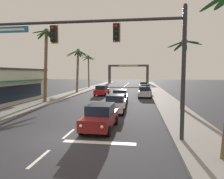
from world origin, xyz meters
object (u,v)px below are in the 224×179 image
object	(u,v)px
sedan_lead_at_stop_bar	(100,117)
town_gateway_arch	(128,71)
sedan_third_in_queue	(116,103)
palm_left_second	(46,54)
sedan_oncoming_far	(102,90)
palm_left_third	(78,62)
sedan_parked_far_kerb	(143,86)
palm_right_second	(184,62)
sedan_parked_nearest_kerb	(145,92)
traffic_signal_mast	(119,45)
sedan_fifth_in_queue	(120,96)
sedan_parked_mid_kerb	(145,89)
palm_left_farthest	(88,64)

from	to	relation	value
sedan_lead_at_stop_bar	town_gateway_arch	xyz separation A→B (m)	(-1.75, 61.81, 3.57)
sedan_third_in_queue	palm_left_second	xyz separation A→B (m)	(-9.27, 4.84, 5.32)
sedan_oncoming_far	palm_left_third	bearing A→B (deg)	146.01
palm_left_second	sedan_parked_far_kerb	bearing A→B (deg)	62.54
palm_left_second	palm_right_second	xyz separation A→B (m)	(15.87, -3.00, -1.27)
sedan_lead_at_stop_bar	sedan_parked_nearest_kerb	world-z (taller)	same
sedan_lead_at_stop_bar	town_gateway_arch	world-z (taller)	town_gateway_arch
sedan_parked_nearest_kerb	palm_right_second	bearing A→B (deg)	-71.58
traffic_signal_mast	sedan_fifth_in_queue	bearing A→B (deg)	95.38
sedan_lead_at_stop_bar	palm_right_second	size ratio (longest dim) A/B	0.63
sedan_lead_at_stop_bar	palm_left_second	xyz separation A→B (m)	(-8.98, 10.92, 5.32)
sedan_oncoming_far	palm_right_second	xyz separation A→B (m)	(10.68, -12.66, 4.05)
sedan_fifth_in_queue	palm_left_third	xyz separation A→B (m)	(-9.17, 11.96, 4.90)
traffic_signal_mast	sedan_parked_nearest_kerb	xyz separation A→B (m)	(1.88, 20.52, -4.43)
sedan_parked_nearest_kerb	sedan_fifth_in_queue	bearing A→B (deg)	-116.39
sedan_lead_at_stop_bar	palm_right_second	bearing A→B (deg)	48.99
sedan_third_in_queue	palm_left_third	distance (m)	20.89
sedan_parked_far_kerb	palm_left_second	distance (m)	27.37
sedan_lead_at_stop_bar	palm_left_third	distance (m)	26.22
sedan_parked_nearest_kerb	sedan_parked_far_kerb	distance (m)	16.13
sedan_lead_at_stop_bar	sedan_parked_mid_kerb	distance (m)	24.24
traffic_signal_mast	sedan_lead_at_stop_bar	world-z (taller)	traffic_signal_mast
palm_left_farthest	palm_right_second	bearing A→B (deg)	-59.55
palm_left_third	town_gateway_arch	distance (m)	38.42
sedan_fifth_in_queue	sedan_parked_mid_kerb	size ratio (longest dim) A/B	1.00
palm_left_second	sedan_fifth_in_queue	bearing A→B (deg)	7.72
traffic_signal_mast	sedan_oncoming_far	world-z (taller)	traffic_signal_mast
sedan_oncoming_far	sedan_parked_mid_kerb	size ratio (longest dim) A/B	1.01
town_gateway_arch	sedan_oncoming_far	bearing A→B (deg)	-92.84
palm_left_farthest	sedan_parked_nearest_kerb	bearing A→B (deg)	-53.73
sedan_parked_nearest_kerb	sedan_lead_at_stop_bar	bearing A→B (deg)	-100.14
palm_left_third	sedan_lead_at_stop_bar	bearing A→B (deg)	-69.45
sedan_lead_at_stop_bar	sedan_fifth_in_queue	xyz separation A→B (m)	(0.13, 12.16, 0.00)
sedan_fifth_in_queue	palm_left_second	world-z (taller)	palm_left_second
sedan_third_in_queue	traffic_signal_mast	bearing A→B (deg)	-81.76
traffic_signal_mast	sedan_parked_mid_kerb	distance (m)	26.35
sedan_lead_at_stop_bar	sedan_parked_mid_kerb	size ratio (longest dim) A/B	1.00
traffic_signal_mast	palm_left_second	distance (m)	16.56
sedan_parked_far_kerb	palm_right_second	distance (m)	27.35
traffic_signal_mast	town_gateway_arch	size ratio (longest dim) A/B	0.76
traffic_signal_mast	palm_left_second	world-z (taller)	palm_left_second
palm_left_second	sedan_third_in_queue	bearing A→B (deg)	-27.58
sedan_oncoming_far	sedan_parked_nearest_kerb	size ratio (longest dim) A/B	1.01
sedan_lead_at_stop_bar	palm_left_farthest	world-z (taller)	palm_left_farthest
sedan_parked_mid_kerb	palm_left_farthest	distance (m)	19.93
traffic_signal_mast	sedan_parked_mid_kerb	size ratio (longest dim) A/B	2.49
sedan_third_in_queue	sedan_parked_nearest_kerb	xyz separation A→B (m)	(3.04, 12.53, 0.00)
sedan_parked_nearest_kerb	palm_left_third	world-z (taller)	palm_left_third
sedan_lead_at_stop_bar	palm_left_third	size ratio (longest dim) A/B	0.54
sedan_parked_far_kerb	palm_left_third	distance (m)	17.08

